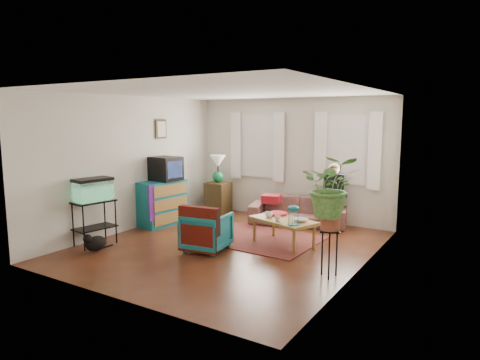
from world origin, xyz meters
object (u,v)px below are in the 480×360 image
Objects in this scene: side_table at (218,198)px; aquarium_stand at (95,223)px; coffee_table at (283,232)px; dresser at (162,203)px; armchair at (207,229)px; plant_stand at (329,253)px; sofa at (298,206)px.

aquarium_stand is (-0.35, -3.23, 0.03)m from side_table.
coffee_table is (2.78, 1.68, -0.15)m from aquarium_stand.
dresser reaches higher than coffee_table.
coffee_table is at bearing -144.71° from armchair.
side_table is 1.05× the size of plant_stand.
dresser is 1.45× the size of armchair.
dresser is at bearing -34.45° from armchair.
side_table is at bearing 92.61° from aquarium_stand.
aquarium_stand is 1.15× the size of plant_stand.
coffee_table is (2.77, -0.02, -0.22)m from dresser.
dresser is (-2.37, -1.48, 0.07)m from sofa.
armchair is at bearing -59.12° from side_table.
aquarium_stand is (-0.01, -1.70, -0.07)m from dresser.
sofa is 1.92× the size of dresser.
armchair is (1.81, -0.92, -0.11)m from dresser.
sofa is at bearing -1.51° from side_table.
sofa is 2.80m from dresser.
armchair is at bearing -21.46° from dresser.
side_table is 1.01× the size of armchair.
armchair is 0.62× the size of coffee_table.
sofa is 3.97m from aquarium_stand.
armchair reaches higher than plant_stand.
armchair is at bearing 32.12° from aquarium_stand.
sofa is 2.03m from side_table.
sofa is at bearing 37.41° from dresser.
coffee_table is 1.55m from plant_stand.
aquarium_stand is 1.11× the size of armchair.
aquarium_stand reaches higher than sofa.
sofa is 1.73× the size of coffee_table.
aquarium_stand is at bearing -96.18° from side_table.
plant_stand is (3.97, 0.68, -0.05)m from aquarium_stand.
aquarium_stand is at bearing -142.17° from sofa.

